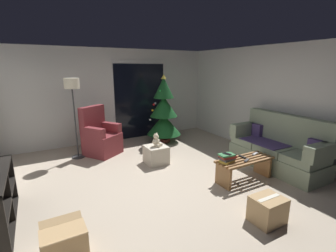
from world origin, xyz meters
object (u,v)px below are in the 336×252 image
at_px(remote_silver, 255,154).
at_px(armchair, 100,137).
at_px(book_stack, 227,158).
at_px(cell_phone, 227,154).
at_px(cardboard_box_open_near_shelf, 64,243).
at_px(remote_graphite, 247,160).
at_px(floor_lamp, 72,91).
at_px(teddy_bear_cream, 156,141).
at_px(ottoman, 156,155).
at_px(cardboard_box_taped_mid_floor, 268,210).
at_px(remote_black, 242,157).
at_px(couch, 278,149).
at_px(coffee_table, 244,166).
at_px(christmas_tree, 164,113).

distance_m(remote_silver, armchair, 3.43).
bearing_deg(book_stack, remote_silver, 1.08).
distance_m(book_stack, cell_phone, 0.08).
xyz_separation_m(cell_phone, cardboard_box_open_near_shelf, (-2.68, -0.42, -0.40)).
xyz_separation_m(remote_graphite, floor_lamp, (-2.39, 2.76, 1.08)).
xyz_separation_m(remote_graphite, teddy_bear_cream, (-0.98, 1.57, 0.08)).
bearing_deg(ottoman, teddy_bear_cream, -55.23).
height_order(floor_lamp, teddy_bear_cream, floor_lamp).
bearing_deg(cell_phone, book_stack, -10.40).
distance_m(teddy_bear_cream, cardboard_box_taped_mid_floor, 2.56).
distance_m(remote_silver, cardboard_box_open_near_shelf, 3.43).
height_order(remote_black, ottoman, remote_black).
relative_size(couch, remote_graphite, 12.55).
xyz_separation_m(coffee_table, armchair, (-1.92, 2.65, 0.13)).
bearing_deg(floor_lamp, book_stack, -51.84).
xyz_separation_m(couch, remote_graphite, (-1.10, -0.18, 0.03)).
xyz_separation_m(coffee_table, ottoman, (-1.04, 1.49, -0.08)).
relative_size(couch, armchair, 1.73).
bearing_deg(remote_black, coffee_table, -94.15).
bearing_deg(remote_graphite, teddy_bear_cream, 7.41).
bearing_deg(remote_black, armchair, 132.27).
bearing_deg(teddy_bear_cream, cardboard_box_taped_mid_floor, -81.08).
height_order(couch, christmas_tree, christmas_tree).
xyz_separation_m(cell_phone, armchair, (-1.54, 2.60, -0.16)).
distance_m(coffee_table, remote_black, 0.17).
bearing_deg(couch, christmas_tree, 114.64).
relative_size(couch, ottoman, 4.45).
distance_m(remote_graphite, book_stack, 0.36).
bearing_deg(armchair, cardboard_box_open_near_shelf, -110.70).
bearing_deg(book_stack, floor_lamp, 128.16).
bearing_deg(remote_graphite, couch, -105.00).
xyz_separation_m(remote_silver, armchair, (-2.26, 2.58, -0.03)).
relative_size(remote_black, cardboard_box_open_near_shelf, 0.34).
xyz_separation_m(coffee_table, remote_graphite, (-0.05, -0.09, 0.15)).
bearing_deg(floor_lamp, christmas_tree, 2.09).
relative_size(christmas_tree, floor_lamp, 1.03).
xyz_separation_m(teddy_bear_cream, cardboard_box_open_near_shelf, (-2.03, -1.85, -0.34)).
bearing_deg(christmas_tree, cardboard_box_taped_mid_floor, -97.05).
xyz_separation_m(armchair, floor_lamp, (-0.52, 0.03, 1.10)).
bearing_deg(christmas_tree, ottoman, -124.40).
relative_size(floor_lamp, cardboard_box_open_near_shelf, 3.83).
distance_m(christmas_tree, cardboard_box_open_near_shelf, 4.31).
height_order(floor_lamp, cardboard_box_taped_mid_floor, floor_lamp).
distance_m(floor_lamp, cardboard_box_taped_mid_floor, 4.32).
relative_size(floor_lamp, cardboard_box_taped_mid_floor, 4.30).
relative_size(coffee_table, ottoman, 2.50).
bearing_deg(remote_graphite, book_stack, 42.34).
height_order(cell_phone, armchair, armchair).
bearing_deg(armchair, remote_black, -53.12).
bearing_deg(ottoman, cardboard_box_taped_mid_floor, -80.98).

